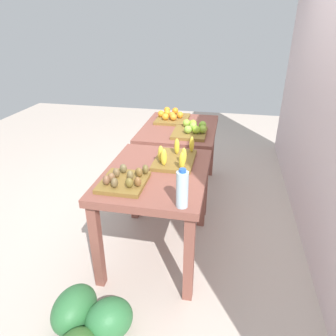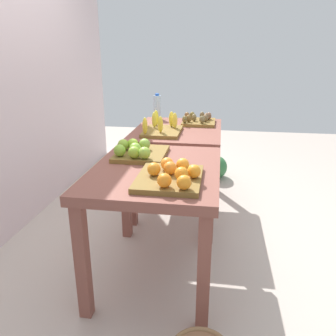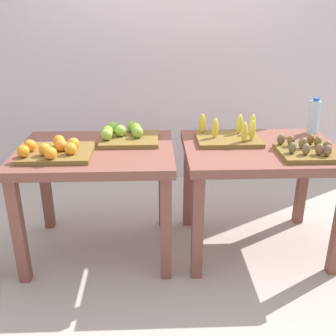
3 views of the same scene
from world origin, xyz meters
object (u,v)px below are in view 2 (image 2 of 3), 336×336
at_px(orange_bin, 172,175).
at_px(watermelon_pile, 206,165).
at_px(banana_crate, 162,128).
at_px(apple_bin, 138,151).
at_px(display_table_left, 156,184).
at_px(kiwi_bin, 198,120).
at_px(water_bottle, 157,107).
at_px(display_table_right, 178,141).

height_order(orange_bin, watermelon_pile, orange_bin).
bearing_deg(banana_crate, apple_bin, 176.50).
relative_size(display_table_left, banana_crate, 2.36).
height_order(kiwi_bin, watermelon_pile, kiwi_bin).
relative_size(water_bottle, watermelon_pile, 0.42).
relative_size(display_table_left, apple_bin, 2.59).
xyz_separation_m(orange_bin, apple_bin, (0.43, 0.30, 0.00)).
bearing_deg(display_table_right, kiwi_bin, -35.08).
height_order(orange_bin, kiwi_bin, orange_bin).
bearing_deg(water_bottle, apple_bin, -175.20).
bearing_deg(watermelon_pile, orange_bin, 177.09).
distance_m(orange_bin, kiwi_bin, 1.60).
bearing_deg(banana_crate, display_table_left, -172.58).
height_order(orange_bin, banana_crate, banana_crate).
bearing_deg(apple_bin, banana_crate, -3.50).
distance_m(orange_bin, watermelon_pile, 2.36).
bearing_deg(water_bottle, orange_bin, -167.11).
distance_m(apple_bin, kiwi_bin, 1.22).
height_order(display_table_left, apple_bin, apple_bin).
bearing_deg(apple_bin, orange_bin, -145.26).
distance_m(display_table_left, banana_crate, 0.95).
relative_size(orange_bin, apple_bin, 1.10).
bearing_deg(apple_bin, water_bottle, 4.80).
bearing_deg(apple_bin, display_table_left, -140.15).
bearing_deg(watermelon_pile, banana_crate, 161.55).
xyz_separation_m(display_table_right, water_bottle, (0.45, 0.28, 0.24)).
relative_size(display_table_left, kiwi_bin, 2.89).
bearing_deg(orange_bin, display_table_right, 5.57).
bearing_deg(orange_bin, banana_crate, 12.31).
height_order(display_table_right, orange_bin, orange_bin).
bearing_deg(display_table_right, apple_bin, 169.85).
height_order(kiwi_bin, water_bottle, water_bottle).
relative_size(banana_crate, kiwi_bin, 1.22).
relative_size(kiwi_bin, water_bottle, 1.36).
bearing_deg(kiwi_bin, display_table_left, 172.80).
distance_m(display_table_right, apple_bin, 0.95).
xyz_separation_m(display_table_left, kiwi_bin, (1.37, -0.17, 0.15)).
height_order(display_table_right, banana_crate, banana_crate).
bearing_deg(banana_crate, water_bottle, 13.92).
height_order(orange_bin, apple_bin, apple_bin).
relative_size(display_table_left, orange_bin, 2.35).
height_order(display_table_right, watermelon_pile, display_table_right).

